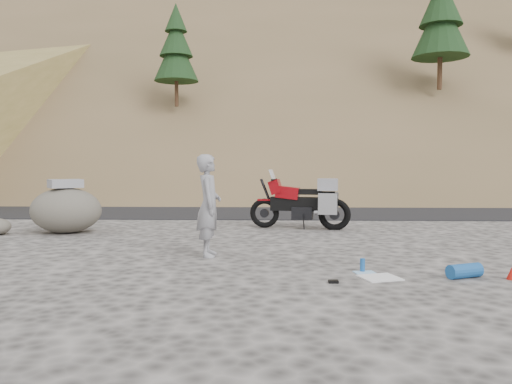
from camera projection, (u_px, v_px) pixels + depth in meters
ground at (251, 256)px, 8.55m from camera, size 140.00×140.00×0.00m
road at (263, 209)px, 17.53m from camera, size 120.00×7.00×0.05m
hillside at (270, 68)px, 48.73m from camera, size 120.00×73.00×46.72m
motorcycle at (304, 203)px, 12.14m from camera, size 2.46×0.97×1.47m
man at (209, 256)px, 8.56m from camera, size 0.47×0.67×1.74m
boulder at (66, 210)px, 11.44m from camera, size 2.02×1.90×1.22m
gear_white_cloth at (380, 278)px, 6.88m from camera, size 0.62×0.58×0.02m
gear_blue_mat at (465, 271)px, 6.88m from camera, size 0.54×0.38×0.20m
gear_bottle at (362, 265)px, 7.27m from camera, size 0.09×0.09×0.20m
gear_funnel at (512, 273)px, 6.80m from camera, size 0.17×0.17×0.19m
gear_glove_a at (333, 282)px, 6.60m from camera, size 0.13×0.10×0.04m
gear_blue_cloth at (365, 272)px, 7.22m from camera, size 0.33×0.27×0.01m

